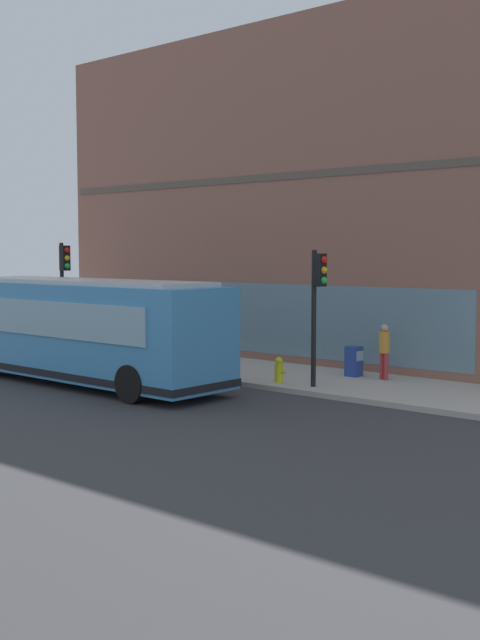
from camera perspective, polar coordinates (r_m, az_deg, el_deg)
The scene contains 11 objects.
ground at distance 22.71m, azimuth -8.24°, elevation -4.99°, with size 120.00×120.00×0.00m, color #38383A.
sidewalk_curb at distance 25.95m, azimuth -0.50°, elevation -3.55°, with size 4.08×40.00×0.15m, color #B2ADA3.
building_corner at distance 31.33m, azimuth 7.98°, elevation 8.33°, with size 9.91×20.90×11.61m.
city_bus_nearside at distance 23.93m, azimuth -11.06°, elevation -0.78°, with size 2.69×10.07×3.07m.
traffic_light_near_corner at distance 22.01m, azimuth 5.55°, elevation 2.02°, with size 0.32×0.49×3.78m.
traffic_light_down_block at distance 29.62m, azimuth -12.41°, elevation 3.01°, with size 0.32×0.49×4.06m.
fire_hydrant at distance 22.87m, azimuth 2.79°, elevation -3.58°, with size 0.35×0.35×0.74m.
pedestrian_walking_along_curb at distance 26.97m, azimuth -5.15°, elevation -0.96°, with size 0.32×0.32×1.73m.
pedestrian_near_building_entrance at distance 23.71m, azimuth 10.22°, elevation -1.97°, with size 0.32×0.32×1.62m.
pedestrian_by_light_pole at distance 31.18m, azimuth -8.29°, elevation -0.23°, with size 0.32×0.32×1.72m.
newspaper_vending_box at distance 24.30m, azimuth 8.11°, elevation -2.91°, with size 0.44×0.42×0.90m.
Camera 1 is at (-14.72, -16.87, 3.84)m, focal length 44.99 mm.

